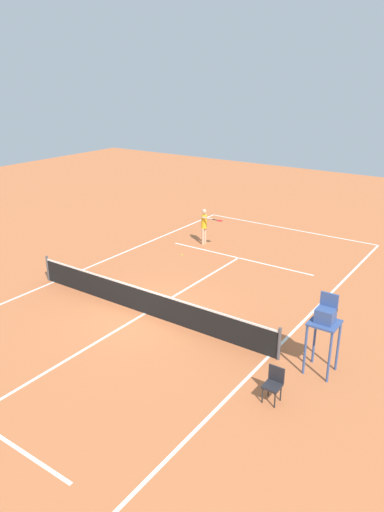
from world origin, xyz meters
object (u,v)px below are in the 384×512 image
umpire_chair (325,322)px  tennis_ball (182,255)px  player_serving (205,223)px  courtside_chair_near (274,383)px

umpire_chair → tennis_ball: bearing=-31.4°
tennis_ball → player_serving: bearing=-89.2°
player_serving → umpire_chair: size_ratio=0.76×
player_serving → courtside_chair_near: player_serving is taller
player_serving → courtside_chair_near: 12.46m
player_serving → umpire_chair: umpire_chair is taller
courtside_chair_near → umpire_chair: bearing=-105.3°
courtside_chair_near → tennis_ball: bearing=-41.6°
tennis_ball → umpire_chair: size_ratio=0.03×
umpire_chair → player_serving: bearing=-39.9°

